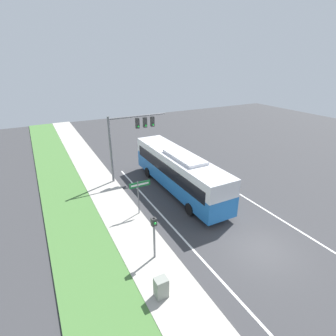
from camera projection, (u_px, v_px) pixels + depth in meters
The scene contains 10 objects.
ground_plane at pixel (260, 248), 15.68m from camera, with size 80.00×80.00×0.00m, color #38383A.
sidewalk at pixel (169, 287), 12.98m from camera, with size 2.80×80.00×0.12m.
grass_verge at pixel (105, 314), 11.61m from camera, with size 3.60×80.00×0.10m.
lane_divider_near at pixel (211, 269), 14.13m from camera, with size 0.14×30.00×0.01m.
lane_divider_far at pixel (300, 231), 17.23m from camera, with size 0.14×30.00×0.01m.
bus at pixel (179, 170), 21.81m from camera, with size 2.61×12.01×3.49m.
signal_gantry at pixel (130, 133), 23.09m from camera, with size 5.39×0.41×6.06m.
pedestrian_signal at pixel (154, 232), 14.17m from camera, with size 0.28×0.34×2.69m.
street_sign at pixel (139, 191), 18.38m from camera, with size 1.56×0.08×2.65m.
utility_cabinet at pixel (161, 288), 12.21m from camera, with size 0.60×0.50×1.05m.
Camera 1 is at (-10.74, -8.52, 10.55)m, focal length 28.00 mm.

